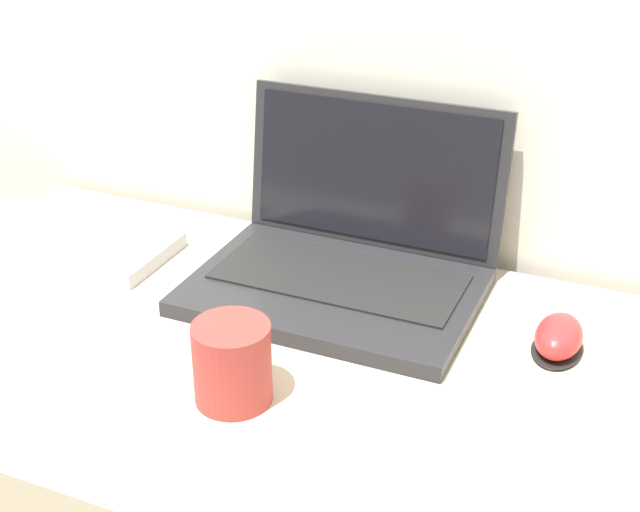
{
  "coord_description": "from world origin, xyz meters",
  "views": [
    {
      "loc": [
        0.34,
        -0.46,
        1.29
      ],
      "look_at": [
        -0.03,
        0.37,
        0.82
      ],
      "focal_mm": 50.0,
      "sensor_mm": 36.0,
      "label": 1
    }
  ],
  "objects_px": {
    "laptop": "(347,251)",
    "computer_mouse": "(558,338)",
    "drink_cup": "(232,362)",
    "external_keyboard": "(20,230)"
  },
  "relations": [
    {
      "from": "laptop",
      "to": "computer_mouse",
      "type": "xyz_separation_m",
      "value": [
        0.27,
        -0.05,
        -0.03
      ]
    },
    {
      "from": "drink_cup",
      "to": "external_keyboard",
      "type": "relative_size",
      "value": 0.19
    },
    {
      "from": "laptop",
      "to": "drink_cup",
      "type": "relative_size",
      "value": 3.97
    },
    {
      "from": "drink_cup",
      "to": "computer_mouse",
      "type": "xyz_separation_m",
      "value": [
        0.29,
        0.22,
        -0.03
      ]
    },
    {
      "from": "computer_mouse",
      "to": "external_keyboard",
      "type": "distance_m",
      "value": 0.74
    },
    {
      "from": "laptop",
      "to": "external_keyboard",
      "type": "xyz_separation_m",
      "value": [
        -0.47,
        -0.06,
        -0.04
      ]
    },
    {
      "from": "laptop",
      "to": "external_keyboard",
      "type": "height_order",
      "value": "laptop"
    },
    {
      "from": "computer_mouse",
      "to": "external_keyboard",
      "type": "height_order",
      "value": "computer_mouse"
    },
    {
      "from": "drink_cup",
      "to": "external_keyboard",
      "type": "height_order",
      "value": "drink_cup"
    },
    {
      "from": "drink_cup",
      "to": "computer_mouse",
      "type": "height_order",
      "value": "drink_cup"
    }
  ]
}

